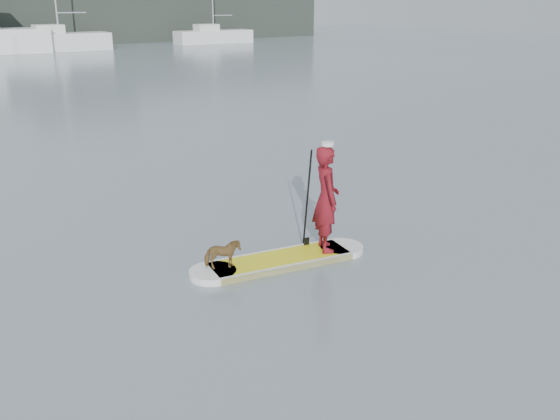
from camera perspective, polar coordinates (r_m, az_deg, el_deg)
ground at (r=12.21m, az=-19.15°, el=-3.57°), size 140.00×140.00×0.00m
paddleboard at (r=10.99m, az=0.00°, el=-4.64°), size 3.27×1.21×0.12m
paddler at (r=11.02m, az=4.25°, el=1.03°), size 0.69×0.82×1.91m
white_cap at (r=10.76m, az=4.38°, el=6.05°), size 0.22×0.22×0.07m
dog at (r=10.48m, az=-5.29°, el=-4.06°), size 0.66×0.47×0.51m
paddle at (r=11.28m, az=2.50°, el=0.00°), size 0.10×0.30×2.00m
sailboat_e at (r=58.54m, az=-19.57°, el=14.40°), size 8.44×2.99×12.11m
sailboat_f at (r=64.98m, az=-6.14°, el=15.62°), size 7.91×2.72×11.68m
shore_building_east at (r=68.27m, az=-18.23°, el=17.68°), size 10.00×4.00×8.00m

